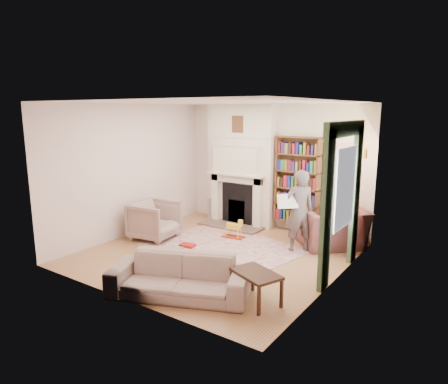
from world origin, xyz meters
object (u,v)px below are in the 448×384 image
Objects in this scene: bookcase at (297,180)px; rocking_horse at (233,229)px; armchair_left at (154,220)px; man_reading at (299,211)px; armchair_reading at (332,228)px; coffee_table at (256,287)px; paraffin_heater at (212,209)px; sofa at (179,276)px.

rocking_horse is (-0.90, -1.17, -0.96)m from bookcase.
bookcase reaches higher than rocking_horse.
man_reading is (2.80, 1.02, 0.39)m from armchair_left.
armchair_reading is 3.63m from armchair_left.
armchair_reading is at bearing 111.24° from coffee_table.
man_reading reaches higher than armchair_reading.
bookcase reaches higher than paraffin_heater.
bookcase is at bearing 45.69° from rocking_horse.
armchair_left is at bearing 118.65° from sofa.
armchair_left is 0.43× the size of sofa.
paraffin_heater is at bearing 96.73° from sofa.
sofa is at bearing 33.41° from man_reading.
armchair_reading is 1.71× the size of coffee_table.
man_reading is at bearing -78.18° from armchair_left.
armchair_reading is 2.90m from coffee_table.
armchair_left is at bearing -152.02° from rocking_horse.
paraffin_heater is at bearing -174.14° from bookcase.
coffee_table is (-0.06, -2.89, -0.16)m from armchair_reading.
rocking_horse is at bearing 83.93° from sofa.
bookcase reaches higher than armchair_reading.
paraffin_heater is 1.14× the size of rocking_horse.
sofa is at bearing -79.92° from rocking_horse.
bookcase is 0.92× the size of sofa.
coffee_table is (3.19, -1.28, -0.17)m from armchair_left.
sofa is 1.28× the size of man_reading.
sofa is (-0.09, -3.83, -0.88)m from bookcase.
armchair_left is 3.01m from man_reading.
bookcase reaches higher than coffee_table.
coffee_table is at bearing 0.59° from sofa.
coffee_table is at bearing -45.78° from paraffin_heater.
rocking_horse is (-1.83, 2.22, -0.01)m from coffee_table.
armchair_left reaches higher than sofa.
sofa is at bearing -134.16° from coffee_table.
coffee_table is at bearing 56.14° from man_reading.
man_reading is at bearing -17.96° from paraffin_heater.
sofa reaches higher than rocking_horse.
armchair_left reaches higher than coffee_table.
man_reading reaches higher than coffee_table.
armchair_reading is at bearing -170.48° from man_reading.
armchair_left is (-3.25, -1.62, 0.01)m from armchair_reading.
armchair_reading is 2.48× the size of rocking_horse.
sofa is 3.67× the size of paraffin_heater.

